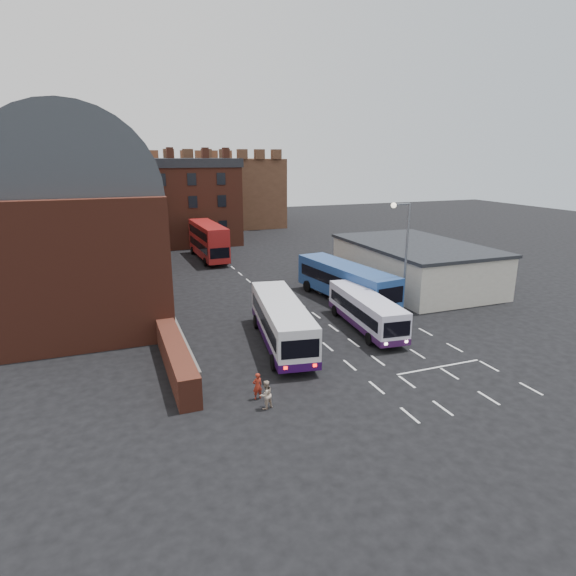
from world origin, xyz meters
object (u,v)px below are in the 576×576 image
object	(u,v)px
bus_blue	(346,280)
street_lamp	(404,249)
pedestrian_red	(257,386)
bus_white_inbound	(366,309)
pedestrian_beige	(266,395)
bus_white_outbound	(282,320)
bus_red_double	(208,241)

from	to	relation	value
bus_blue	street_lamp	distance (m)	6.67
bus_blue	pedestrian_red	size ratio (longest dim) A/B	8.30
bus_white_inbound	pedestrian_beige	bearing A→B (deg)	43.84
bus_white_inbound	pedestrian_red	world-z (taller)	bus_white_inbound
bus_white_outbound	pedestrian_red	world-z (taller)	bus_white_outbound
bus_white_outbound	bus_white_inbound	bearing A→B (deg)	14.84
bus_red_double	pedestrian_red	size ratio (longest dim) A/B	7.58
bus_red_double	pedestrian_beige	size ratio (longest dim) A/B	7.33
street_lamp	bus_blue	bearing A→B (deg)	113.99
pedestrian_red	bus_blue	bearing A→B (deg)	-138.49
bus_red_double	pedestrian_red	xyz separation A→B (m)	(-5.01, -36.35, -1.64)
bus_white_inbound	bus_blue	xyz separation A→B (m)	(1.85, 6.79, 0.40)
bus_white_inbound	pedestrian_red	bearing A→B (deg)	39.75
bus_blue	pedestrian_red	world-z (taller)	bus_blue
pedestrian_beige	bus_white_inbound	bearing A→B (deg)	-163.32
bus_blue	pedestrian_beige	world-z (taller)	bus_blue
bus_white_inbound	bus_blue	size ratio (longest dim) A/B	0.79
bus_blue	bus_red_double	world-z (taller)	bus_red_double
bus_white_inbound	bus_blue	world-z (taller)	bus_blue
bus_blue	pedestrian_red	xyz separation A→B (m)	(-12.63, -14.24, -1.20)
bus_white_outbound	bus_red_double	distance (m)	29.61
bus_white_inbound	pedestrian_beige	size ratio (longest dim) A/B	6.35
bus_red_double	street_lamp	xyz separation A→B (m)	(9.91, -27.24, 3.15)
street_lamp	pedestrian_red	bearing A→B (deg)	-148.60
bus_white_outbound	pedestrian_beige	size ratio (longest dim) A/B	7.45
bus_blue	street_lamp	xyz separation A→B (m)	(2.28, -5.13, 3.59)
bus_white_outbound	pedestrian_red	bearing A→B (deg)	-110.54
bus_red_double	pedestrian_beige	world-z (taller)	bus_red_double
bus_white_outbound	bus_blue	distance (m)	11.53
bus_white_inbound	bus_white_outbound	bearing A→B (deg)	10.79
street_lamp	pedestrian_beige	world-z (taller)	street_lamp
bus_white_outbound	street_lamp	distance (m)	11.90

